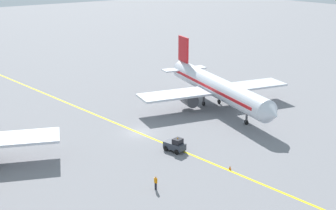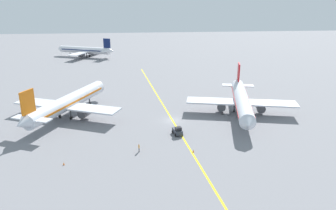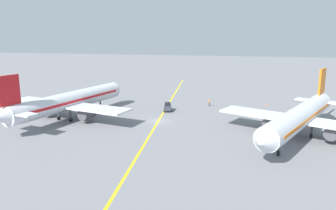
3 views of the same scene
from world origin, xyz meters
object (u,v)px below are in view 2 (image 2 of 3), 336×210
object	(u,v)px
traffic_cone_near_nose	(64,164)
traffic_cone_mid_apron	(193,151)
ground_crew_worker	(139,148)
airplane_distant_taxiing	(85,50)
airplane_at_gate	(68,103)
airplane_adjacent_stand	(242,100)
baggage_tug_dark	(178,131)

from	to	relation	value
traffic_cone_near_nose	traffic_cone_mid_apron	bearing A→B (deg)	6.14
ground_crew_worker	airplane_distant_taxiing	bearing A→B (deg)	102.92
airplane_at_gate	traffic_cone_mid_apron	bearing A→B (deg)	-39.25
ground_crew_worker	traffic_cone_near_nose	size ratio (longest dim) A/B	3.05
airplane_at_gate	ground_crew_worker	size ratio (longest dim) A/B	20.05
airplane_distant_taxiing	traffic_cone_mid_apron	bearing A→B (deg)	-72.04
airplane_at_gate	traffic_cone_mid_apron	distance (m)	36.28
airplane_at_gate	airplane_distant_taxiing	size ratio (longest dim) A/B	1.11
airplane_distant_taxiing	traffic_cone_near_nose	xyz separation A→B (m)	(10.95, -111.34, -3.06)
airplane_adjacent_stand	traffic_cone_mid_apron	world-z (taller)	airplane_adjacent_stand
airplane_adjacent_stand	airplane_distant_taxiing	world-z (taller)	airplane_adjacent_stand
airplane_at_gate	baggage_tug_dark	world-z (taller)	airplane_at_gate
traffic_cone_near_nose	traffic_cone_mid_apron	distance (m)	24.44
ground_crew_worker	traffic_cone_mid_apron	world-z (taller)	ground_crew_worker
airplane_distant_taxiing	baggage_tug_dark	distance (m)	105.35
airplane_at_gate	traffic_cone_near_nose	size ratio (longest dim) A/B	61.25
airplane_distant_taxiing	baggage_tug_dark	bearing A→B (deg)	-71.59
airplane_at_gate	traffic_cone_near_nose	distance (m)	25.96
baggage_tug_dark	traffic_cone_near_nose	world-z (taller)	baggage_tug_dark
airplane_at_gate	baggage_tug_dark	xyz separation A→B (m)	(25.98, -14.06, -2.81)
baggage_tug_dark	airplane_at_gate	bearing A→B (deg)	151.58
traffic_cone_near_nose	airplane_distant_taxiing	bearing A→B (deg)	95.61
airplane_at_gate	traffic_cone_mid_apron	size ratio (longest dim) A/B	61.25
airplane_distant_taxiing	ground_crew_worker	size ratio (longest dim) A/B	18.04
baggage_tug_dark	traffic_cone_mid_apron	xyz separation A→B (m)	(1.99, -8.79, -0.63)
airplane_distant_taxiing	traffic_cone_near_nose	world-z (taller)	airplane_distant_taxiing
airplane_at_gate	traffic_cone_mid_apron	xyz separation A→B (m)	(27.97, -22.85, -3.43)
airplane_adjacent_stand	traffic_cone_near_nose	size ratio (longest dim) A/B	64.02
traffic_cone_mid_apron	ground_crew_worker	bearing A→B (deg)	173.05
airplane_distant_taxiing	traffic_cone_near_nose	bearing A→B (deg)	-84.39
traffic_cone_mid_apron	airplane_at_gate	bearing A→B (deg)	140.75
airplane_distant_taxiing	airplane_at_gate	bearing A→B (deg)	-85.15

